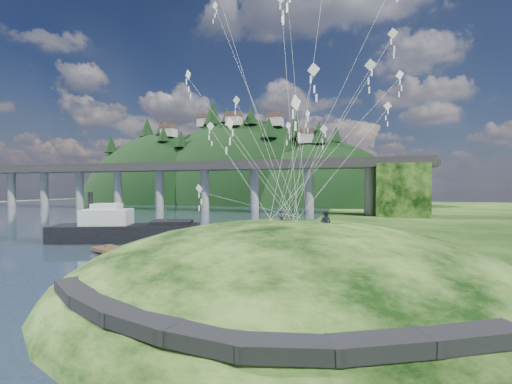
% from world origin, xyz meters
% --- Properties ---
extents(ground, '(320.00, 320.00, 0.00)m').
position_xyz_m(ground, '(0.00, 0.00, 0.00)').
color(ground, black).
rests_on(ground, ground).
extents(grass_hill, '(36.00, 32.00, 13.00)m').
position_xyz_m(grass_hill, '(8.00, 2.00, -1.50)').
color(grass_hill, black).
rests_on(grass_hill, ground).
extents(footpath, '(22.29, 5.84, 0.83)m').
position_xyz_m(footpath, '(7.46, -9.74, 2.08)').
color(footpath, black).
rests_on(footpath, ground).
extents(bridge, '(160.00, 11.00, 15.00)m').
position_xyz_m(bridge, '(-26.46, 70.07, 9.70)').
color(bridge, '#2D2B2B').
rests_on(bridge, ground).
extents(far_ridge, '(153.00, 70.00, 94.50)m').
position_xyz_m(far_ridge, '(-43.58, 122.17, -7.44)').
color(far_ridge, black).
rests_on(far_ridge, ground).
extents(work_barge, '(19.81, 11.78, 6.72)m').
position_xyz_m(work_barge, '(-18.13, 16.61, 1.68)').
color(work_barge, black).
rests_on(work_barge, ground).
extents(wooden_dock, '(14.56, 8.36, 1.07)m').
position_xyz_m(wooden_dock, '(-9.21, 6.73, 0.47)').
color(wooden_dock, '#372516').
rests_on(wooden_dock, ground).
extents(kite_flyers, '(4.21, 1.30, 1.74)m').
position_xyz_m(kite_flyers, '(9.54, 2.22, 5.80)').
color(kite_flyers, '#262832').
rests_on(kite_flyers, ground).
extents(kite_swarm, '(17.80, 18.21, 19.95)m').
position_xyz_m(kite_swarm, '(7.67, 4.35, 16.75)').
color(kite_swarm, white).
rests_on(kite_swarm, ground).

